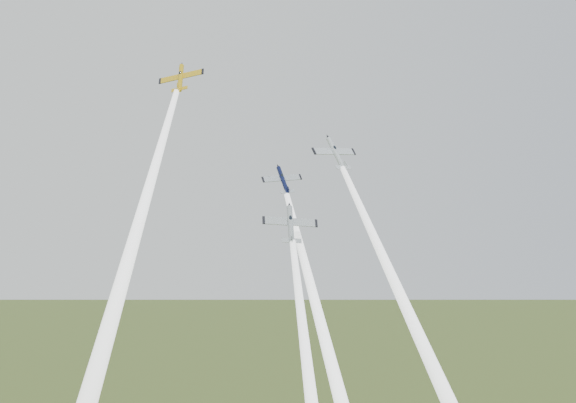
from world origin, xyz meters
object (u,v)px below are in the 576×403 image
object	(u,v)px
plane_silver_right	(336,153)
plane_silver_low	(290,224)
plane_navy	(283,180)
plane_yellow	(181,78)

from	to	relation	value
plane_silver_right	plane_silver_low	distance (m)	18.37
plane_navy	plane_silver_low	bearing A→B (deg)	-103.95
plane_navy	plane_silver_right	distance (m)	10.21
plane_yellow	plane_silver_right	bearing A→B (deg)	15.08
plane_yellow	plane_silver_low	size ratio (longest dim) A/B	0.92
plane_navy	plane_silver_right	size ratio (longest dim) A/B	0.81
plane_navy	plane_silver_low	world-z (taller)	plane_navy
plane_silver_right	plane_silver_low	size ratio (longest dim) A/B	1.00
plane_yellow	plane_navy	size ratio (longest dim) A/B	1.13
plane_silver_low	plane_silver_right	bearing A→B (deg)	45.79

